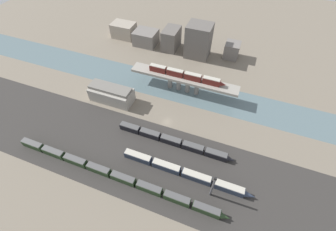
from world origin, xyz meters
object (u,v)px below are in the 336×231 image
train_yard_mid (185,173)px  signal_tower (213,187)px  train_on_bridge (186,75)px  train_yard_near (114,175)px  train_yard_far (174,141)px  warehouse_building (111,94)px

train_yard_mid → signal_tower: signal_tower is taller
train_on_bridge → train_yard_near: (-11.71, -63.93, -9.75)m
train_yard_far → warehouse_building: (-43.18, 16.18, 2.79)m
train_yard_near → signal_tower: size_ratio=6.51×
train_yard_far → warehouse_building: size_ratio=2.41×
train_yard_far → train_yard_near: bearing=-125.6°
train_yard_mid → warehouse_building: warehouse_building is taller
train_yard_near → signal_tower: (41.18, 7.23, 5.75)m
train_yard_near → train_yard_far: train_yard_near is taller
train_yard_mid → train_on_bridge: bearing=107.9°
train_yard_mid → warehouse_building: 61.24m
train_yard_far → train_yard_mid: bearing=-54.0°
train_yard_far → warehouse_building: bearing=159.5°
signal_tower → warehouse_building: bearing=152.2°
train_on_bridge → train_yard_far: (6.72, -38.18, -9.88)m
train_yard_mid → train_yard_far: (-10.10, 13.88, -0.08)m
warehouse_building → train_on_bridge: bearing=31.1°
train_yard_far → warehouse_building: 46.20m
train_yard_mid → train_yard_far: 17.17m
train_yard_near → warehouse_building: bearing=120.6°
signal_tower → train_yard_mid: bearing=159.9°
train_on_bridge → train_yard_mid: size_ratio=0.76×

